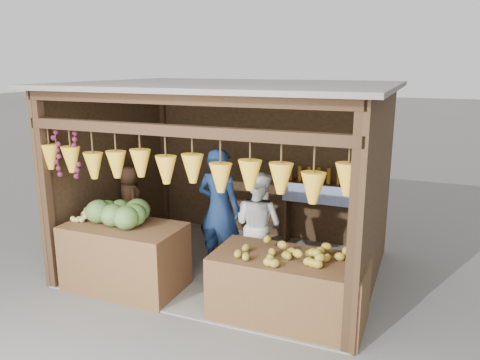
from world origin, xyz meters
name	(u,v)px	position (x,y,z in m)	size (l,w,h in m)	color
ground	(230,267)	(0.00, 0.00, 0.00)	(80.00, 80.00, 0.00)	#514F49
stall_structure	(226,156)	(-0.03, -0.04, 1.67)	(4.30, 3.30, 2.66)	slate
back_shelf	(323,196)	(1.05, 1.28, 0.87)	(1.25, 0.32, 1.32)	#382314
counter_left	(125,256)	(-1.03, -1.09, 0.44)	(1.53, 0.85, 0.88)	#53321B
counter_right	(288,288)	(1.18, -1.04, 0.39)	(1.75, 0.85, 0.77)	#4D3419
stool	(132,240)	(-1.78, 0.10, 0.14)	(0.30, 0.30, 0.28)	black
man_standing	(219,210)	(-0.14, -0.06, 0.89)	(0.65, 0.43, 1.78)	navy
woman_standing	(258,225)	(0.47, -0.10, 0.76)	(0.74, 0.57, 1.51)	silver
vendor_seated	(130,199)	(-1.78, 0.10, 0.82)	(0.52, 0.34, 1.07)	brown
melon_pile	(121,212)	(-1.09, -1.05, 1.04)	(1.00, 0.50, 0.32)	#1E4311
tanfruit_pile	(85,215)	(-1.63, -1.10, 0.94)	(0.34, 0.40, 0.13)	#9F9549
mango_pile	(291,251)	(1.22, -1.11, 0.88)	(1.40, 0.64, 0.22)	#B16D17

